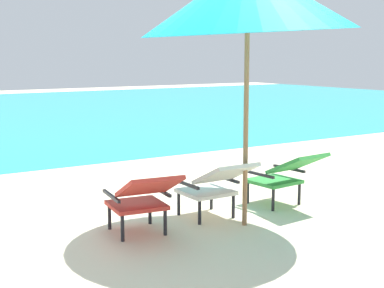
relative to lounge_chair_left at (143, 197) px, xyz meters
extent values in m
plane|color=beige|center=(0.99, 4.24, -0.40)|extent=(40.00, 40.00, 0.00)
cube|color=red|center=(0.02, 0.17, -0.12)|extent=(0.58, 0.56, 0.04)
cube|color=red|center=(-0.02, -0.19, 0.15)|extent=(0.58, 0.58, 0.27)
cylinder|color=black|center=(-0.17, 0.41, -0.27)|extent=(0.04, 0.04, 0.26)
cylinder|color=black|center=(0.27, 0.35, -0.27)|extent=(0.04, 0.04, 0.26)
cylinder|color=black|center=(-0.22, -0.01, -0.27)|extent=(0.04, 0.04, 0.26)
cylinder|color=black|center=(0.21, -0.06, -0.27)|extent=(0.04, 0.04, 0.26)
cube|color=black|center=(-0.24, 0.21, 0.00)|extent=(0.09, 0.50, 0.03)
cube|color=black|center=(0.28, 0.14, 0.00)|extent=(0.09, 0.50, 0.03)
cube|color=silver|center=(0.91, 0.26, -0.12)|extent=(0.52, 0.50, 0.04)
cube|color=silver|center=(0.91, -0.11, 0.15)|extent=(0.52, 0.52, 0.27)
cylinder|color=black|center=(0.69, 0.47, -0.27)|extent=(0.04, 0.04, 0.26)
cylinder|color=black|center=(1.13, 0.47, -0.27)|extent=(0.04, 0.04, 0.26)
cylinder|color=black|center=(0.69, 0.05, -0.27)|extent=(0.04, 0.04, 0.26)
cylinder|color=black|center=(1.13, 0.05, -0.27)|extent=(0.04, 0.04, 0.26)
cube|color=black|center=(0.65, 0.26, 0.00)|extent=(0.03, 0.50, 0.03)
cube|color=black|center=(1.17, 0.26, 0.00)|extent=(0.03, 0.50, 0.03)
cube|color=#338E3D|center=(1.89, 0.26, -0.12)|extent=(0.56, 0.54, 0.04)
cube|color=#338E3D|center=(1.92, -0.10, 0.15)|extent=(0.56, 0.56, 0.27)
cylinder|color=black|center=(1.65, 0.45, -0.27)|extent=(0.04, 0.04, 0.26)
cylinder|color=black|center=(2.09, 0.49, -0.27)|extent=(0.04, 0.04, 0.26)
cylinder|color=black|center=(1.69, 0.03, -0.27)|extent=(0.04, 0.04, 0.26)
cylinder|color=black|center=(2.13, 0.07, -0.27)|extent=(0.04, 0.04, 0.26)
cube|color=black|center=(1.63, 0.24, 0.00)|extent=(0.07, 0.50, 0.03)
cube|color=black|center=(2.15, 0.29, 0.00)|extent=(0.07, 0.50, 0.03)
cylinder|color=olive|center=(1.08, -0.22, 0.60)|extent=(0.05, 0.05, 2.01)
camera|label=1|loc=(-2.45, -4.72, 1.35)|focal=52.78mm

